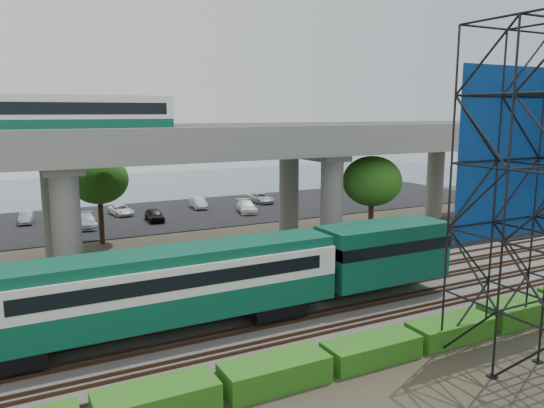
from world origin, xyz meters
TOP-DOWN VIEW (x-y plane):
  - ground at (0.00, 0.00)m, footprint 140.00×140.00m
  - ballast_bed at (0.00, 2.00)m, footprint 90.00×12.00m
  - service_road at (0.00, 10.50)m, footprint 90.00×5.00m
  - parking_lot at (0.00, 34.00)m, footprint 90.00×18.00m
  - harbor_water at (0.00, 56.00)m, footprint 140.00×40.00m
  - rail_tracks at (0.00, 2.00)m, footprint 90.00×9.52m
  - commuter_train at (-5.19, 2.00)m, footprint 29.30×3.06m
  - overpass at (-0.59, 16.00)m, footprint 80.00×12.00m
  - hedge_strip at (1.01, -4.30)m, footprint 34.60×1.80m
  - trees at (-4.67, 16.17)m, footprint 40.94×16.94m
  - suv at (-6.61, 9.67)m, footprint 5.05×3.22m
  - parked_cars at (1.72, 33.33)m, footprint 34.12×9.61m

SIDE VIEW (x-z plane):
  - ground at x=0.00m, z-range 0.00..0.00m
  - harbor_water at x=0.00m, z-range 0.00..0.03m
  - service_road at x=0.00m, z-range 0.00..0.08m
  - parking_lot at x=0.00m, z-range 0.00..0.08m
  - ballast_bed at x=0.00m, z-range 0.00..0.20m
  - rail_tracks at x=0.00m, z-range 0.20..0.36m
  - hedge_strip at x=1.01m, z-range -0.04..1.16m
  - parked_cars at x=1.72m, z-range 0.04..1.35m
  - suv at x=-6.61m, z-range 0.08..1.38m
  - commuter_train at x=-5.19m, z-range 0.73..5.03m
  - trees at x=-4.67m, z-range 1.73..9.42m
  - overpass at x=-0.59m, z-range 2.01..14.41m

